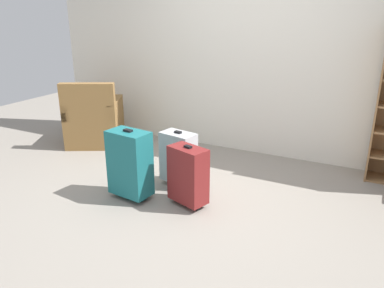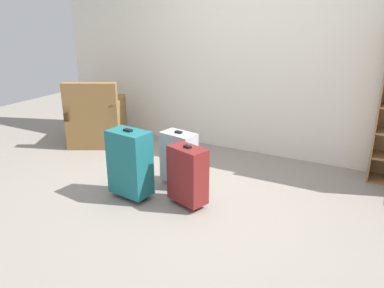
# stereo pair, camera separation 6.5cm
# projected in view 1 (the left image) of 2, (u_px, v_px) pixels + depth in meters

# --- Properties ---
(ground_plane) EXTENTS (10.28, 10.28, 0.00)m
(ground_plane) POSITION_uv_depth(u_px,v_px,m) (188.00, 205.00, 3.64)
(ground_plane) COLOR gray
(back_wall) EXTENTS (5.88, 0.10, 2.60)m
(back_wall) POSITION_uv_depth(u_px,v_px,m) (253.00, 51.00, 4.68)
(back_wall) COLOR silver
(back_wall) RESTS_ON ground
(armchair) EXTENTS (0.95, 0.95, 0.90)m
(armchair) POSITION_uv_depth(u_px,v_px,m) (94.00, 122.00, 5.24)
(armchair) COLOR olive
(armchair) RESTS_ON ground
(mug) EXTENTS (0.12, 0.08, 0.10)m
(mug) POSITION_uv_depth(u_px,v_px,m) (120.00, 147.00, 5.05)
(mug) COLOR #1959A5
(mug) RESTS_ON ground
(suitcase_teal) EXTENTS (0.43, 0.29, 0.71)m
(suitcase_teal) POSITION_uv_depth(u_px,v_px,m) (130.00, 163.00, 3.68)
(suitcase_teal) COLOR #19666B
(suitcase_teal) RESTS_ON ground
(suitcase_dark_red) EXTENTS (0.41, 0.31, 0.61)m
(suitcase_dark_red) POSITION_uv_depth(u_px,v_px,m) (188.00, 175.00, 3.55)
(suitcase_dark_red) COLOR maroon
(suitcase_dark_red) RESTS_ON ground
(suitcase_silver) EXTENTS (0.39, 0.27, 0.60)m
(suitcase_silver) POSITION_uv_depth(u_px,v_px,m) (178.00, 157.00, 3.98)
(suitcase_silver) COLOR #B7BABF
(suitcase_silver) RESTS_ON ground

